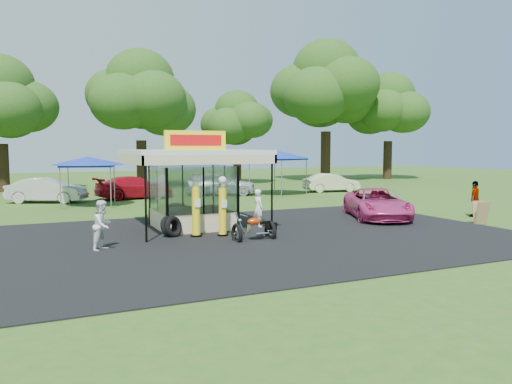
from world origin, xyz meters
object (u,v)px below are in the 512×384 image
gas_station_kiosk (192,187)px  spectator_east_b (475,199)px  bg_car_a (47,190)px  tent_east (278,155)px  spectator_west (103,225)px  bg_car_c (221,183)px  pink_sedan (377,204)px  bg_car_e (331,183)px  tent_west (88,161)px  a_frame_sign (481,213)px  gas_pump_right (223,208)px  motorcycle (257,220)px  kiosk_car (179,211)px  gas_pump_left (196,207)px  bg_car_b (135,187)px

gas_station_kiosk → spectator_east_b: (14.00, -2.43, -0.87)m
bg_car_a → tent_east: size_ratio=1.03×
tent_east → spectator_west: bearing=-133.2°
bg_car_a → bg_car_c: (11.79, 0.12, 0.07)m
spectator_west → bg_car_c: size_ratio=0.34×
gas_station_kiosk → spectator_west: bearing=-142.7°
pink_sedan → spectator_west: size_ratio=3.10×
bg_car_e → tent_west: bearing=104.0°
spectator_west → spectator_east_b: (18.15, 0.73, 0.05)m
a_frame_sign → tent_east: tent_east is taller
bg_car_c → bg_car_e: bg_car_c is taller
bg_car_a → gas_station_kiosk: bearing=-134.3°
gas_pump_right → spectator_east_b: (13.52, -0.04, -0.23)m
motorcycle → bg_car_e: size_ratio=0.46×
motorcycle → bg_car_a: (-6.71, 17.26, 0.01)m
motorcycle → tent_east: 18.60m
gas_pump_right → motorcycle: bearing=-56.8°
kiosk_car → spectator_west: (-4.15, -5.37, 0.38)m
pink_sedan → tent_west: size_ratio=1.26×
spectator_east_b → bg_car_c: 17.79m
bg_car_a → tent_west: tent_west is taller
spectator_west → gas_station_kiosk: bearing=-11.0°
tent_east → gas_pump_right: bearing=-124.0°
spectator_west → bg_car_e: spectator_west is taller
gas_pump_right → tent_west: (-3.62, 12.88, 1.54)m
gas_pump_left → bg_car_a: (-4.85, 15.68, -0.40)m
gas_station_kiosk → spectator_east_b: size_ratio=2.97×
tent_west → bg_car_c: bearing=18.4°
kiosk_car → motorcycle: bearing=-167.2°
kiosk_car → spectator_east_b: (14.00, -4.64, 0.43)m
tent_east → motorcycle: bearing=-119.5°
a_frame_sign → kiosk_car: (-12.19, 6.59, -0.05)m
gas_pump_right → tent_east: 17.89m
bg_car_e → spectator_west: bearing=136.3°
bg_car_b → spectator_east_b: bearing=-148.3°
gas_station_kiosk → pink_sedan: gas_station_kiosk is taller
pink_sedan → bg_car_c: bearing=123.8°
a_frame_sign → bg_car_b: 21.75m
gas_station_kiosk → motorcycle: gas_station_kiosk is taller
gas_station_kiosk → bg_car_c: 15.13m
bg_car_b → bg_car_c: 6.24m
kiosk_car → bg_car_c: bearing=-29.3°
spectator_west → tent_east: (14.59, 15.52, 2.07)m
bg_car_e → kiosk_car: bearing=131.5°
gas_station_kiosk → pink_sedan: bearing=-5.9°
motorcycle → kiosk_car: (-1.34, 5.93, -0.30)m
gas_station_kiosk → spectator_east_b: 14.24m
gas_pump_left → bg_car_b: 15.91m
pink_sedan → tent_west: 16.85m
gas_pump_right → bg_car_b: size_ratio=0.45×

